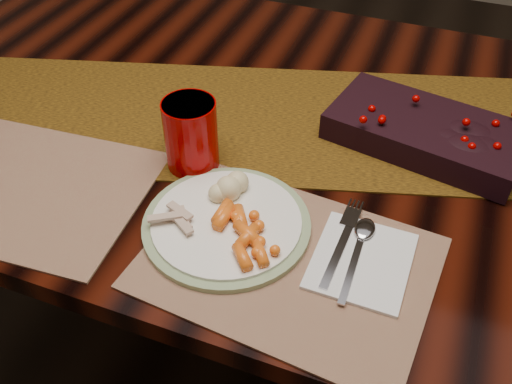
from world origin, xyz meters
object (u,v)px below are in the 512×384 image
at_px(centerpiece, 427,128).
at_px(dinner_plate, 227,223).
at_px(baby_carrots, 242,233).
at_px(napkin, 362,261).
at_px(dining_table, 290,254).
at_px(turkey_shreds, 175,216).
at_px(placemat_main, 288,262).
at_px(mashed_potatoes, 232,185).
at_px(red_cup, 191,135).

bearing_deg(centerpiece, dinner_plate, -128.02).
xyz_separation_m(baby_carrots, napkin, (0.18, 0.03, -0.02)).
height_order(dining_table, turkey_shreds, turkey_shreds).
bearing_deg(turkey_shreds, placemat_main, -1.86).
bearing_deg(turkey_shreds, dining_table, 74.09).
height_order(centerpiece, placemat_main, centerpiece).
bearing_deg(mashed_potatoes, napkin, -12.29).
distance_m(dining_table, red_cup, 0.50).
bearing_deg(baby_carrots, turkey_shreds, -179.94).
xyz_separation_m(dining_table, centerpiece, (0.23, 0.02, 0.41)).
xyz_separation_m(dinner_plate, napkin, (0.21, 0.00, -0.00)).
relative_size(placemat_main, red_cup, 3.32).
xyz_separation_m(centerpiece, placemat_main, (-0.14, -0.36, -0.04)).
relative_size(dinner_plate, napkin, 1.63).
xyz_separation_m(dining_table, dinner_plate, (-0.02, -0.30, 0.39)).
height_order(placemat_main, turkey_shreds, turkey_shreds).
relative_size(dining_table, red_cup, 14.44).
height_order(dining_table, mashed_potatoes, mashed_potatoes).
distance_m(mashed_potatoes, napkin, 0.23).
height_order(placemat_main, baby_carrots, baby_carrots).
bearing_deg(centerpiece, baby_carrots, -121.62).
distance_m(dining_table, baby_carrots, 0.52).
height_order(centerpiece, mashed_potatoes, centerpiece).
distance_m(centerpiece, napkin, 0.32).
bearing_deg(napkin, red_cup, 161.22).
relative_size(dining_table, turkey_shreds, 28.33).
bearing_deg(mashed_potatoes, placemat_main, -34.71).
bearing_deg(dinner_plate, turkey_shreds, -159.52).
bearing_deg(dining_table, placemat_main, -74.70).
distance_m(napkin, red_cup, 0.35).
distance_m(dining_table, centerpiece, 0.47).
relative_size(napkin, red_cup, 1.29).
relative_size(dining_table, centerpiece, 5.28).
relative_size(dining_table, dinner_plate, 6.86).
height_order(baby_carrots, turkey_shreds, baby_carrots).
distance_m(mashed_potatoes, red_cup, 0.13).
xyz_separation_m(dining_table, turkey_shreds, (-0.09, -0.33, 0.40)).
relative_size(mashed_potatoes, red_cup, 0.66).
distance_m(placemat_main, turkey_shreds, 0.19).
height_order(mashed_potatoes, red_cup, red_cup).
bearing_deg(mashed_potatoes, red_cup, 146.04).
distance_m(dining_table, placemat_main, 0.51).
bearing_deg(red_cup, dinner_plate, -46.74).
xyz_separation_m(baby_carrots, red_cup, (-0.15, 0.15, 0.04)).
distance_m(baby_carrots, turkey_shreds, 0.11).
xyz_separation_m(placemat_main, dinner_plate, (-0.11, 0.03, 0.01)).
relative_size(dining_table, mashed_potatoes, 21.75).
bearing_deg(red_cup, placemat_main, -34.38).
height_order(placemat_main, dinner_plate, dinner_plate).
xyz_separation_m(placemat_main, napkin, (0.10, 0.04, 0.00)).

